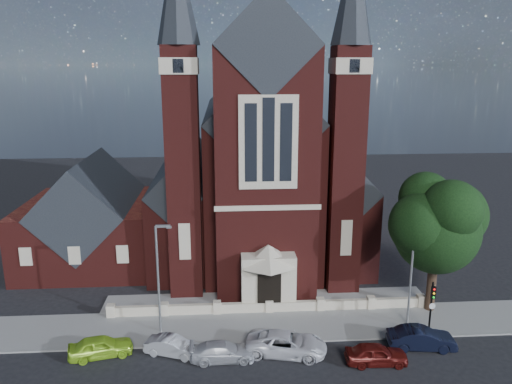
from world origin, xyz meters
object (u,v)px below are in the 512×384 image
Objects in this scene: church at (255,167)px; parish_hall at (92,222)px; car_lime_van at (101,347)px; street_lamp_right at (413,266)px; car_dark_red at (376,354)px; street_tree at (440,227)px; car_white_suv at (287,344)px; car_silver_a at (173,346)px; traffic_signal at (432,302)px; street_lamp_left at (159,273)px; car_silver_b at (223,352)px; car_navy at (421,338)px.

parish_hall is (-16.00, -4.94, -4.17)m from church.
parish_hall is 17.60m from car_lime_van.
car_dark_red is at bearing -129.40° from street_lamp_right.
street_tree is at bearing -53.83° from church.
parish_hall reaches higher than car_white_suv.
car_silver_a is 7.50m from car_white_suv.
car_lime_van is (-24.15, -4.41, -6.26)m from street_tree.
street_lamp_left is at bearing 175.24° from traffic_signal.
church is at bearing 126.17° from street_tree.
car_lime_van is (-22.56, -1.13, -1.88)m from traffic_signal.
church reaches higher than street_lamp_right.
street_lamp_left is 1.00× the size of street_lamp_right.
traffic_signal is 10.67m from car_white_suv.
car_dark_red is at bearing -109.90° from car_lime_van.
car_dark_red is at bearing -146.58° from traffic_signal.
car_dark_red is (5.57, -1.52, -0.06)m from car_white_suv.
street_tree is at bearing 4.76° from street_lamp_left.
street_tree reaches higher than street_lamp_right.
car_white_suv reaches higher than car_lime_van.
church reaches higher than car_lime_van.
traffic_signal is 0.75× the size of car_white_suv.
street_lamp_left is 2.18× the size of car_silver_a.
car_silver_b is 4.25m from car_white_suv.
street_lamp_left and street_lamp_right have the same top height.
car_dark_red is at bearing -134.78° from street_tree.
car_lime_van is (-21.65, -2.70, -3.90)m from street_lamp_right.
street_lamp_left is (-20.51, -1.71, -2.36)m from street_tree.
car_white_suv is at bearing -84.97° from car_silver_b.
car_white_suv is 9.12m from car_navy.
car_silver_a is (-17.87, -1.28, -1.97)m from traffic_signal.
church is at bearing 118.04° from street_lamp_right.
car_silver_a is (1.04, -2.86, -3.99)m from street_lamp_left.
car_white_suv is (-9.47, -3.23, -3.86)m from street_lamp_right.
traffic_signal reaches higher than car_silver_a.
car_lime_van is 0.92× the size of car_navy.
street_lamp_left is at bearing 73.72° from car_dark_red.
street_lamp_right is at bearing -58.98° from car_white_suv.
traffic_signal reaches higher than car_lime_van.
parish_hall reaches higher than car_silver_a.
street_lamp_left reaches higher than car_lime_van.
church is 25.61m from car_dark_red.
street_tree reaches higher than car_white_suv.
street_lamp_left is 1.97× the size of car_lime_van.
church reaches higher than car_navy.
street_lamp_left is at bearing -66.80° from car_lime_van.
traffic_signal is 0.95× the size of car_silver_b.
traffic_signal is at bearing -68.76° from car_white_suv.
car_silver_a is at bearing -166.80° from street_tree.
street_lamp_right is at bearing -28.22° from parish_hall.
street_lamp_left reaches higher than car_dark_red.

